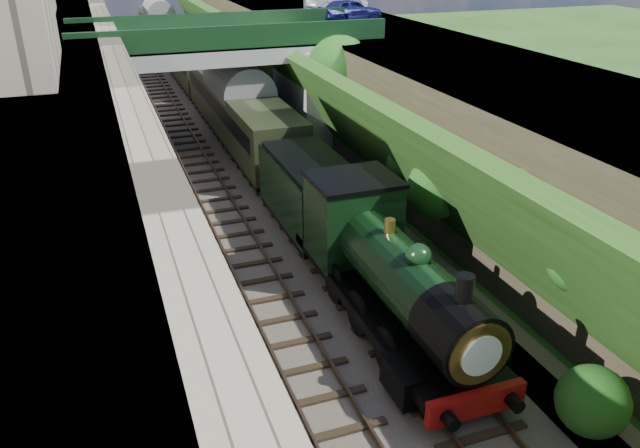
# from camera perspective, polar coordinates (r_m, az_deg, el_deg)

# --- Properties ---
(ground) EXTENTS (160.00, 160.00, 0.00)m
(ground) POSITION_cam_1_polar(r_m,az_deg,el_deg) (16.52, 9.60, -18.82)
(ground) COLOR #1E4714
(ground) RESTS_ON ground
(trackbed) EXTENTS (10.00, 90.00, 0.20)m
(trackbed) POSITION_cam_1_polar(r_m,az_deg,el_deg) (32.79, -7.39, 4.79)
(trackbed) COLOR #473F38
(trackbed) RESTS_ON ground
(retaining_wall) EXTENTS (1.00, 90.00, 7.00)m
(retaining_wall) POSITION_cam_1_polar(r_m,az_deg,el_deg) (31.14, -17.76, 9.28)
(retaining_wall) COLOR #756B56
(retaining_wall) RESTS_ON ground
(street_plateau_left) EXTENTS (6.00, 90.00, 7.00)m
(street_plateau_left) POSITION_cam_1_polar(r_m,az_deg,el_deg) (31.23, -24.20, 8.32)
(street_plateau_left) COLOR #262628
(street_plateau_left) RESTS_ON ground
(street_plateau_right) EXTENTS (8.00, 90.00, 6.25)m
(street_plateau_right) POSITION_cam_1_polar(r_m,az_deg,el_deg) (35.05, 7.91, 11.27)
(street_plateau_right) COLOR #262628
(street_plateau_right) RESTS_ON ground
(embankment_slope) EXTENTS (4.47, 90.00, 6.58)m
(embankment_slope) POSITION_cam_1_polar(r_m,az_deg,el_deg) (32.75, 1.25, 9.83)
(embankment_slope) COLOR #1E4714
(embankment_slope) RESTS_ON ground
(track_left) EXTENTS (2.50, 90.00, 0.20)m
(track_left) POSITION_cam_1_polar(r_m,az_deg,el_deg) (32.41, -10.86, 4.57)
(track_left) COLOR black
(track_left) RESTS_ON trackbed
(track_right) EXTENTS (2.50, 90.00, 0.20)m
(track_right) POSITION_cam_1_polar(r_m,az_deg,el_deg) (33.00, -5.37, 5.29)
(track_right) COLOR black
(track_right) RESTS_ON trackbed
(road_bridge) EXTENTS (16.00, 6.40, 7.25)m
(road_bridge) POSITION_cam_1_polar(r_m,az_deg,el_deg) (35.66, -7.74, 13.08)
(road_bridge) COLOR gray
(road_bridge) RESTS_ON ground
(tree) EXTENTS (3.60, 3.80, 6.60)m
(tree) POSITION_cam_1_polar(r_m,az_deg,el_deg) (33.96, 1.88, 13.68)
(tree) COLOR black
(tree) RESTS_ON ground
(car_blue) EXTENTS (4.45, 2.52, 1.43)m
(car_blue) POSITION_cam_1_polar(r_m,az_deg,el_deg) (41.13, 2.74, 18.93)
(car_blue) COLOR navy
(car_blue) RESTS_ON street_plateau_right
(car_silver) EXTENTS (4.74, 2.51, 1.48)m
(car_silver) POSITION_cam_1_polar(r_m,az_deg,el_deg) (47.54, 1.50, 19.81)
(car_silver) COLOR silver
(car_silver) RESTS_ON street_plateau_right
(locomotive) EXTENTS (3.10, 10.22, 3.83)m
(locomotive) POSITION_cam_1_polar(r_m,az_deg,el_deg) (19.18, 6.39, -4.66)
(locomotive) COLOR black
(locomotive) RESTS_ON trackbed
(tender) EXTENTS (2.70, 6.00, 3.05)m
(tender) POSITION_cam_1_polar(r_m,az_deg,el_deg) (25.41, -0.86, 2.54)
(tender) COLOR black
(tender) RESTS_ON trackbed
(coach_front) EXTENTS (2.90, 18.00, 3.70)m
(coach_front) POSITION_cam_1_polar(r_m,az_deg,el_deg) (36.82, -7.40, 10.24)
(coach_front) COLOR black
(coach_front) RESTS_ON trackbed
(coach_middle) EXTENTS (2.90, 18.00, 3.70)m
(coach_middle) POSITION_cam_1_polar(r_m,az_deg,el_deg) (54.93, -12.03, 14.81)
(coach_middle) COLOR black
(coach_middle) RESTS_ON trackbed
(coach_rear) EXTENTS (2.90, 18.00, 3.70)m
(coach_rear) POSITION_cam_1_polar(r_m,az_deg,el_deg) (73.39, -14.42, 17.07)
(coach_rear) COLOR black
(coach_rear) RESTS_ON trackbed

